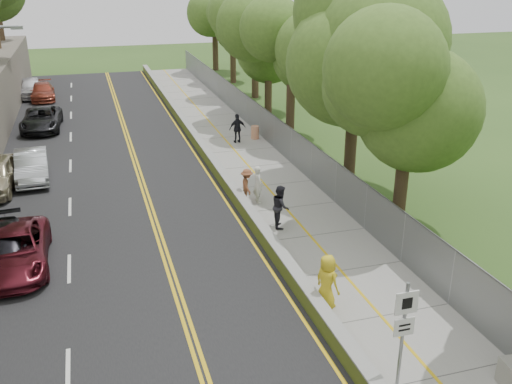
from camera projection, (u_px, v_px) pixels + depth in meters
ground at (316, 329)px, 17.30m from camera, size 140.00×140.00×0.00m
road at (107, 181)px, 29.22m from camera, size 11.20×66.00×0.04m
sidewalk at (255, 166)px, 31.34m from camera, size 4.20×66.00×0.05m
jersey_barrier at (214, 166)px, 30.62m from camera, size 0.42×66.00×0.60m
chainlink_fence at (291, 146)px, 31.54m from camera, size 0.04×66.00×2.00m
trees_fenceside at (336, 33)px, 29.96m from camera, size 7.00×66.00×14.00m
signpost at (404, 325)px, 14.18m from camera, size 0.62×0.09×3.10m
construction_barrel at (255, 132)px, 36.17m from camera, size 0.50×0.50×0.82m
car_2 at (15, 250)px, 20.54m from camera, size 2.38×5.06×1.40m
car_3 at (0, 251)px, 20.54m from camera, size 2.33×4.88×1.37m
car_5 at (32, 166)px, 29.13m from camera, size 1.83×4.57×1.48m
car_6 at (41, 119)px, 38.13m from camera, size 2.67×5.33×1.45m
car_7 at (43, 92)px, 46.79m from camera, size 2.11×4.70×1.34m
car_8 at (31, 87)px, 47.69m from camera, size 2.29×4.87×1.61m
painter_0 at (327, 282)px, 18.04m from camera, size 0.91×1.06×1.84m
painter_1 at (258, 184)px, 26.21m from camera, size 0.45×0.66×1.76m
painter_2 at (281, 206)px, 23.73m from camera, size 0.88×1.03×1.82m
painter_3 at (247, 185)px, 26.38m from camera, size 0.66×1.06×1.57m
person_far at (238, 128)px, 35.22m from camera, size 1.09×0.54×1.80m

